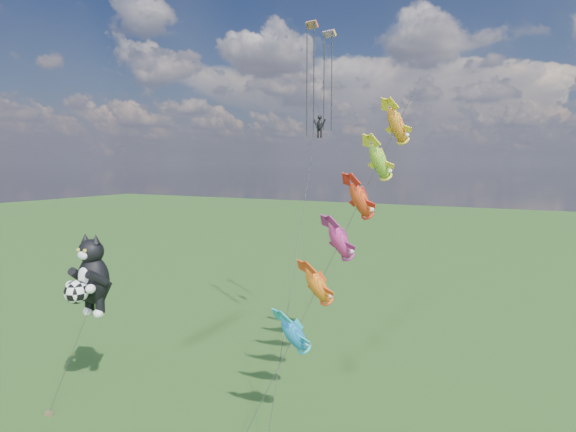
% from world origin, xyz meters
% --- Properties ---
extents(ground, '(300.00, 300.00, 0.00)m').
position_xyz_m(ground, '(0.00, 0.00, 0.00)').
color(ground, '#143A0E').
extents(cat_kite_rig, '(2.35, 4.11, 10.19)m').
position_xyz_m(cat_kite_rig, '(0.53, 3.09, 7.64)').
color(cat_kite_rig, brown).
rests_on(cat_kite_rig, ground).
extents(fish_windsock_rig, '(5.09, 15.21, 19.80)m').
position_xyz_m(fish_windsock_rig, '(14.70, 9.13, 11.12)').
color(fish_windsock_rig, brown).
rests_on(fish_windsock_rig, ground).
extents(parafoil_rig, '(4.67, 17.05, 24.60)m').
position_xyz_m(parafoil_rig, '(9.18, 16.94, 18.40)').
color(parafoil_rig, brown).
rests_on(parafoil_rig, ground).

